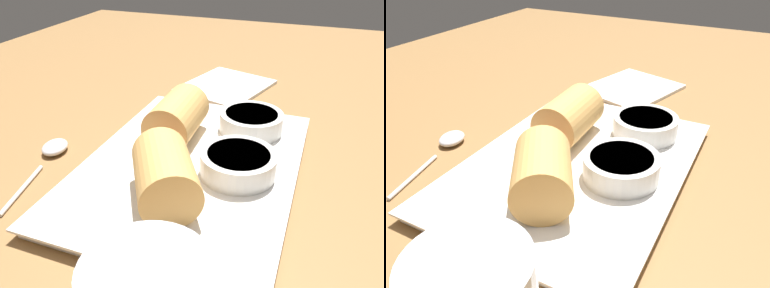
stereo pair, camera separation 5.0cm
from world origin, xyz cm
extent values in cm
cube|color=olive|center=(0.00, 0.00, 1.00)|extent=(180.00, 140.00, 2.00)
cube|color=white|center=(-3.07, -2.86, 2.60)|extent=(33.00, 23.78, 1.20)
cube|color=white|center=(-3.07, -2.86, 3.35)|extent=(34.32, 24.73, 0.30)
cylinder|color=#DBA356|center=(4.70, -2.89, 6.55)|extent=(11.16, 10.08, 6.11)
sphere|color=#B23D2D|center=(1.49, -4.84, 6.55)|extent=(3.97, 3.97, 3.97)
cylinder|color=#DBA356|center=(-7.89, -6.72, 6.55)|extent=(9.54, 6.41, 6.11)
sphere|color=#B23D2D|center=(-11.65, -6.84, 6.55)|extent=(3.97, 3.97, 3.97)
cylinder|color=silver|center=(-2.43, 2.93, 4.87)|extent=(8.69, 8.69, 2.74)
cylinder|color=#DBBC89|center=(-2.43, 2.93, 5.99)|extent=(7.13, 7.13, 0.49)
cylinder|color=silver|center=(-13.29, 2.04, 4.87)|extent=(8.69, 8.69, 2.74)
cylinder|color=#477038|center=(-13.29, 2.04, 5.99)|extent=(7.13, 7.13, 0.49)
cylinder|color=silver|center=(7.24, -19.73, 2.25)|extent=(9.02, 2.54, 0.50)
ellipsoid|color=silver|center=(-1.22, -21.69, 2.71)|extent=(4.73, 4.01, 1.43)
cube|color=white|center=(-31.48, -6.52, 2.30)|extent=(18.99, 17.41, 0.60)
camera|label=1|loc=(32.77, 10.29, 28.10)|focal=35.00mm
camera|label=2|loc=(30.74, 14.86, 28.10)|focal=35.00mm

